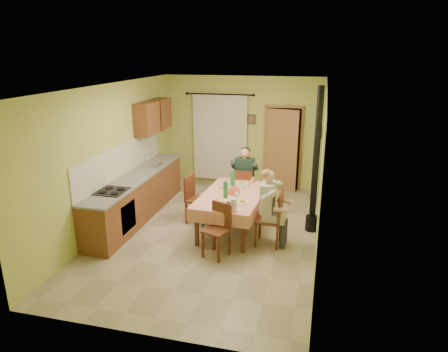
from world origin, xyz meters
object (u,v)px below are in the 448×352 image
(chair_right, at_px, (269,229))
(stove_flue, at_px, (315,181))
(man_right, at_px, (269,199))
(man_far, at_px, (244,172))
(chair_far, at_px, (244,198))
(dining_table, at_px, (232,212))
(chair_near, at_px, (217,241))
(chair_left, at_px, (198,208))

(chair_right, xyz_separation_m, stove_flue, (0.73, 0.79, 0.73))
(man_right, bearing_deg, man_far, 28.69)
(chair_right, relative_size, man_far, 0.73)
(chair_far, xyz_separation_m, man_right, (0.75, -1.48, 0.59))
(man_far, xyz_separation_m, man_right, (0.75, -1.49, 0.00))
(chair_right, height_order, man_far, man_far)
(dining_table, xyz_separation_m, chair_far, (0.02, 1.07, -0.09))
(chair_far, relative_size, man_far, 0.69)
(chair_near, bearing_deg, chair_left, -39.56)
(stove_flue, bearing_deg, dining_table, -165.76)
(chair_right, bearing_deg, chair_left, 69.54)
(man_far, bearing_deg, chair_left, -133.66)
(chair_near, xyz_separation_m, chair_left, (-0.75, 1.30, 0.00))
(chair_left, height_order, man_right, man_right)
(chair_far, height_order, man_right, man_right)
(dining_table, xyz_separation_m, stove_flue, (1.52, 0.38, 0.65))
(chair_near, xyz_separation_m, chair_right, (0.82, 0.65, 0.00))
(chair_near, bearing_deg, chair_right, -120.94)
(dining_table, bearing_deg, chair_right, -24.36)
(man_right, bearing_deg, dining_table, 64.14)
(chair_right, bearing_deg, chair_near, 130.67)
(chair_far, relative_size, chair_left, 0.97)
(dining_table, relative_size, chair_right, 1.94)
(stove_flue, bearing_deg, chair_right, -132.75)
(chair_right, height_order, man_right, man_right)
(man_far, distance_m, man_right, 1.67)
(man_far, bearing_deg, chair_right, -63.04)
(chair_far, bearing_deg, stove_flue, -24.81)
(man_far, xyz_separation_m, stove_flue, (1.50, -0.70, 0.15))
(man_far, relative_size, man_right, 1.00)
(man_far, bearing_deg, chair_far, -90.00)
(chair_far, distance_m, man_far, 0.59)
(man_far, height_order, stove_flue, stove_flue)
(chair_left, bearing_deg, chair_near, 39.22)
(dining_table, xyz_separation_m, man_far, (0.02, 1.09, 0.50))
(man_right, bearing_deg, chair_near, 131.22)
(chair_right, bearing_deg, man_right, 90.00)
(chair_far, distance_m, chair_left, 1.16)
(chair_right, xyz_separation_m, chair_left, (-1.57, 0.65, -0.00))
(chair_far, bearing_deg, man_far, 90.00)
(dining_table, relative_size, chair_near, 2.08)
(chair_far, height_order, chair_right, chair_right)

